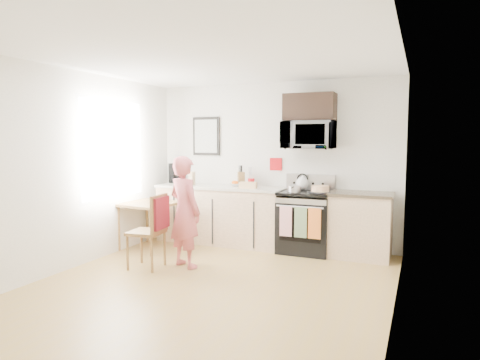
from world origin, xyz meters
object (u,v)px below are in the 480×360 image
at_px(chair, 155,221).
at_px(dining_table, 149,208).
at_px(microwave, 309,135).
at_px(person, 185,212).
at_px(cake, 320,189).
at_px(range, 306,223).

bearing_deg(chair, dining_table, 123.72).
relative_size(microwave, person, 0.51).
distance_m(microwave, person, 2.20).
bearing_deg(cake, range, 154.66).
relative_size(person, chair, 1.50).
relative_size(range, person, 0.78).
bearing_deg(microwave, cake, -42.40).
xyz_separation_m(person, dining_table, (-0.99, 0.58, -0.10)).
xyz_separation_m(range, microwave, (-0.00, 0.10, 1.32)).
bearing_deg(person, microwave, -110.07).
bearing_deg(chair, cake, 33.00).
bearing_deg(dining_table, chair, -50.20).
bearing_deg(person, range, -112.19).
bearing_deg(range, cake, -25.34).
xyz_separation_m(microwave, person, (-1.29, -1.46, -1.02)).
distance_m(range, person, 1.90).
height_order(range, person, person).
relative_size(person, dining_table, 1.91).
distance_m(dining_table, chair, 1.07).
distance_m(chair, cake, 2.38).
xyz_separation_m(range, cake, (0.24, -0.11, 0.54)).
distance_m(range, dining_table, 2.42).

